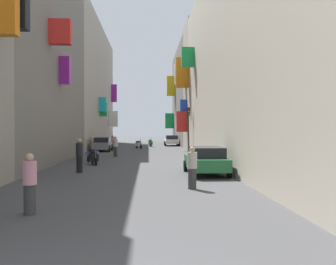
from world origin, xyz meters
The scene contains 19 objects.
ground_plane centered at (0.00, 30.00, 0.00)m, with size 140.00×140.00×0.00m, color #424244.
building_left_mid_a centered at (-8.00, 22.62, 6.96)m, with size 7.29×18.26×13.92m.
building_left_mid_b centered at (-7.99, 45.89, 7.71)m, with size 7.31×28.24×15.42m.
building_right_near centered at (8.00, 17.48, 6.71)m, with size 7.30×34.94×13.42m.
building_right_mid_a centered at (7.97, 37.63, 6.93)m, with size 7.18×5.41×13.89m.
building_right_mid_b centered at (7.99, 50.18, 6.76)m, with size 7.37×19.66×13.52m.
parked_car_grey centered at (-3.76, 35.18, 0.74)m, with size 1.86×4.07×1.40m.
parked_car_white centered at (4.02, 46.48, 0.73)m, with size 1.90×4.01×1.38m.
parked_car_green centered at (3.84, 15.43, 0.74)m, with size 1.98×4.17×1.40m.
scooter_blue centered at (-3.01, 23.48, 0.46)m, with size 0.72×1.81×1.13m.
scooter_green centered at (1.20, 44.38, 0.46)m, with size 0.57×1.99×1.13m.
scooter_white centered at (-0.17, 40.12, 0.46)m, with size 0.83×1.74×1.13m.
scooter_black centered at (-2.59, 21.09, 0.46)m, with size 0.75×1.84×1.13m.
pedestrian_crossing centered at (-2.70, 16.54, 0.90)m, with size 0.50×0.50×1.80m.
pedestrian_near_left centered at (-3.31, 41.44, 0.77)m, with size 0.38×0.38×1.56m.
pedestrian_near_right centered at (-2.32, 6.93, 0.83)m, with size 0.49×0.49×1.67m.
pedestrian_mid_street centered at (-1.78, 27.64, 0.83)m, with size 0.48×0.48×1.67m.
pedestrian_far_away centered at (2.62, 10.94, 0.82)m, with size 0.52×0.52×1.64m.
traffic_light_near_corner centered at (4.62, 31.04, 2.90)m, with size 0.26×0.34×4.25m.
Camera 1 is at (0.92, -3.53, 2.36)m, focal length 40.35 mm.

